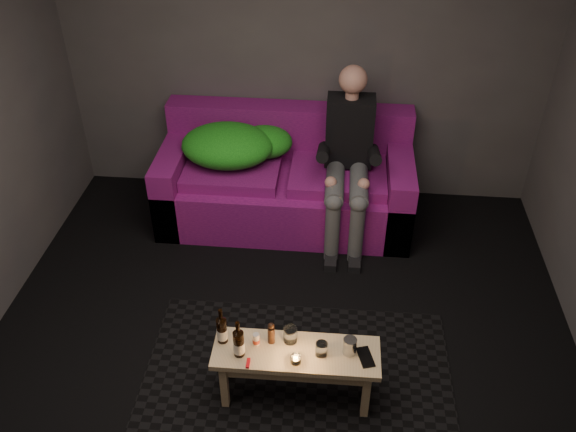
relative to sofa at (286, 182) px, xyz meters
name	(u,v)px	position (x,y,z in m)	size (l,w,h in m)	color
floor	(275,381)	(0.10, -1.82, -0.32)	(4.50, 4.50, 0.00)	black
room	(281,115)	(0.10, -1.35, 1.32)	(4.50, 4.50, 4.50)	silver
rug	(296,387)	(0.24, -1.86, -0.32)	(1.97, 1.43, 0.01)	black
sofa	(286,182)	(0.00, 0.00, 0.00)	(2.07, 0.93, 0.89)	#6A0E6A
green_blanket	(234,145)	(-0.43, -0.01, 0.35)	(0.91, 0.62, 0.31)	#157816
person	(348,155)	(0.51, -0.17, 0.39)	(0.37, 0.86, 1.38)	black
coffee_table	(296,359)	(0.24, -1.91, 0.01)	(0.99, 0.32, 0.40)	tan
beer_bottle_a	(222,330)	(-0.20, -1.87, 0.17)	(0.06, 0.06, 0.25)	black
beer_bottle_b	(239,343)	(-0.08, -1.96, 0.18)	(0.07, 0.07, 0.26)	black
salt_shaker	(256,339)	(0.00, -1.88, 0.12)	(0.04, 0.04, 0.08)	silver
pepper_mill	(271,335)	(0.09, -1.85, 0.14)	(0.04, 0.04, 0.12)	black
tumbler_back	(290,335)	(0.20, -1.83, 0.13)	(0.08, 0.08, 0.10)	white
tealight	(296,359)	(0.25, -1.99, 0.10)	(0.06, 0.06, 0.05)	white
tumbler_front	(322,349)	(0.39, -1.92, 0.12)	(0.07, 0.07, 0.09)	white
steel_cup	(350,346)	(0.55, -1.89, 0.13)	(0.08, 0.08, 0.11)	#AAADB1
smartphone	(365,357)	(0.65, -1.92, 0.08)	(0.08, 0.15, 0.01)	black
red_lighter	(248,363)	(-0.02, -2.03, 0.09)	(0.02, 0.07, 0.01)	red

